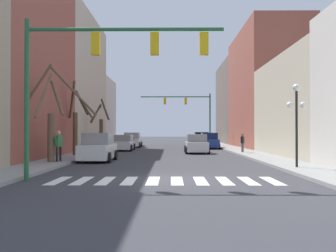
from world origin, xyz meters
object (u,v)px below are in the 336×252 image
(traffic_signal_far, at_px, (189,107))
(pedestrian_near_right_corner, at_px, (59,143))
(street_lamp_right_corner, at_px, (297,108))
(street_tree_right_mid, at_px, (76,122))
(car_driving_toward_lane, at_px, (201,139))
(car_parked_left_far, at_px, (197,144))
(street_tree_left_near, at_px, (51,119))
(car_parked_right_mid, at_px, (124,143))
(street_tree_left_mid, at_px, (100,126))
(traffic_signal_near, at_px, (101,60))
(car_parked_right_far, at_px, (98,148))
(pedestrian_waiting_at_curb, at_px, (243,141))
(car_driving_away_lane, at_px, (132,140))
(car_parked_left_near, at_px, (209,141))

(traffic_signal_far, relative_size, pedestrian_near_right_corner, 5.10)
(street_lamp_right_corner, xyz_separation_m, street_tree_right_mid, (-13.08, 9.94, -0.44))
(car_driving_toward_lane, xyz_separation_m, car_parked_left_far, (-1.86, -18.71, -0.06))
(traffic_signal_far, bearing_deg, street_tree_left_near, -108.08)
(car_parked_right_mid, distance_m, street_tree_left_mid, 3.01)
(traffic_signal_near, height_order, traffic_signal_far, traffic_signal_far)
(street_lamp_right_corner, distance_m, street_tree_left_mid, 21.50)
(car_parked_right_mid, xyz_separation_m, pedestrian_near_right_corner, (-1.85, -15.58, 0.47))
(car_parked_right_far, height_order, pedestrian_waiting_at_curb, car_parked_right_far)
(car_parked_right_far, relative_size, car_parked_left_far, 1.04)
(traffic_signal_far, relative_size, car_parked_right_far, 2.05)
(car_driving_away_lane, bearing_deg, car_parked_right_far, 179.89)
(car_parked_left_near, relative_size, car_parked_left_far, 1.07)
(car_driving_away_lane, xyz_separation_m, pedestrian_near_right_corner, (-1.91, -23.61, 0.39))
(car_driving_away_lane, bearing_deg, traffic_signal_far, -59.31)
(street_lamp_right_corner, height_order, street_tree_right_mid, street_tree_right_mid)
(car_driving_toward_lane, xyz_separation_m, street_tree_left_mid, (-10.59, -15.90, 1.51))
(car_parked_left_near, xyz_separation_m, car_parked_left_far, (-1.93, -8.73, -0.04))
(car_driving_toward_lane, bearing_deg, car_driving_away_lane, 126.07)
(car_driving_away_lane, distance_m, street_tree_left_near, 24.02)
(traffic_signal_far, relative_size, street_tree_left_near, 1.60)
(traffic_signal_far, distance_m, street_lamp_right_corner, 31.41)
(pedestrian_waiting_at_curb, distance_m, street_tree_right_mid, 13.46)
(car_parked_left_near, relative_size, pedestrian_waiting_at_curb, 2.89)
(car_driving_toward_lane, bearing_deg, car_parked_right_mid, 148.83)
(car_parked_right_mid, distance_m, pedestrian_near_right_corner, 15.70)
(traffic_signal_near, distance_m, car_driving_toward_lane, 38.31)
(car_parked_left_far, relative_size, pedestrian_near_right_corner, 2.38)
(traffic_signal_far, distance_m, pedestrian_near_right_corner, 29.28)
(pedestrian_near_right_corner, bearing_deg, traffic_signal_far, 6.04)
(car_parked_right_mid, bearing_deg, street_tree_left_mid, 129.82)
(street_lamp_right_corner, relative_size, car_driving_away_lane, 0.84)
(car_parked_right_far, bearing_deg, car_parked_left_far, -36.69)
(car_parked_left_far, relative_size, pedestrian_waiting_at_curb, 2.70)
(traffic_signal_near, xyz_separation_m, car_parked_left_far, (4.82, 18.83, -3.83))
(car_driving_toward_lane, bearing_deg, street_tree_left_near, 160.22)
(car_driving_away_lane, bearing_deg, street_tree_right_mid, 171.73)
(car_parked_right_far, distance_m, car_driving_toward_lane, 29.08)
(street_lamp_right_corner, distance_m, car_parked_right_mid, 21.93)
(street_tree_left_near, bearing_deg, street_tree_left_mid, 89.05)
(traffic_signal_near, height_order, car_parked_left_far, traffic_signal_near)
(traffic_signal_near, xyz_separation_m, car_parked_left_near, (6.75, 27.56, -3.78))
(car_parked_right_far, xyz_separation_m, pedestrian_near_right_corner, (-1.87, -2.07, 0.37))
(street_tree_left_near, bearing_deg, street_tree_right_mid, 91.99)
(car_parked_right_far, height_order, car_driving_toward_lane, car_parked_right_far)
(car_parked_left_near, height_order, street_tree_left_mid, street_tree_left_mid)
(car_driving_toward_lane, relative_size, street_tree_right_mid, 0.85)
(car_parked_left_near, distance_m, car_parked_left_far, 8.94)
(pedestrian_near_right_corner, bearing_deg, car_driving_away_lane, 19.00)
(pedestrian_waiting_at_curb, bearing_deg, car_parked_right_mid, -89.49)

